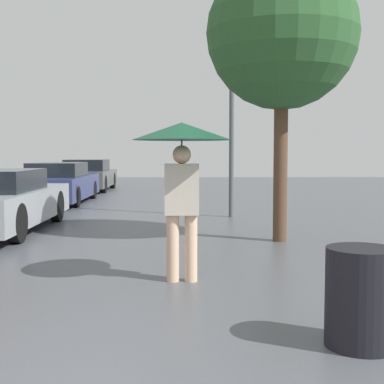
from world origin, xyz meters
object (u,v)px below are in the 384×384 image
Objects in this scene: parked_car_third at (60,184)px; street_lamp at (232,76)px; trash_bin at (361,297)px; tree at (282,35)px; pedestrian at (182,152)px; parked_car_farthest at (88,176)px.

street_lamp is at bearing -37.13° from parked_car_third.
street_lamp is 6.34× the size of trash_bin.
tree is 6.13× the size of trash_bin.
pedestrian is 10.40m from parked_car_third.
pedestrian is 15.34m from parked_car_farthest.
pedestrian is 6.47m from street_lamp.
street_lamp is 8.70m from trash_bin.
street_lamp is at bearing 98.44° from tree.
pedestrian is 2.39× the size of trash_bin.
pedestrian is at bearing -100.44° from street_lamp.
street_lamp is (4.73, -3.58, 2.64)m from parked_car_third.
street_lamp is (4.80, -8.73, 2.62)m from parked_car_farthest.
parked_car_third is 12.80m from trash_bin.
parked_car_farthest is (-3.66, 14.87, -0.91)m from pedestrian.
parked_car_third is at bearing 142.87° from street_lamp.
trash_bin is (-0.27, -4.85, -3.01)m from tree.
parked_car_third is 0.96× the size of tree.
tree is at bearing -81.56° from street_lamp.
parked_car_farthest is at bearing 90.76° from parked_car_third.
pedestrian is at bearing 123.08° from trash_bin.
parked_car_third is at bearing -89.24° from parked_car_farthest.
tree reaches higher than pedestrian.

